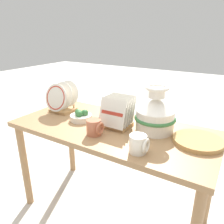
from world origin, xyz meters
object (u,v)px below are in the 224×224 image
ceramic_vase (155,113)px  wicker_charger_stack (198,141)px  dish_rack_round_plates (61,101)px  mug_cream_glaze (139,144)px  mug_terracotta_glaze (95,127)px  dish_rack_square_plates (117,115)px  fruit_bowl (81,116)px

ceramic_vase → wicker_charger_stack: 0.31m
ceramic_vase → dish_rack_round_plates: bearing=-176.8°
wicker_charger_stack → mug_cream_glaze: (-0.26, -0.28, 0.04)m
mug_cream_glaze → wicker_charger_stack: bearing=47.9°
dish_rack_round_plates → wicker_charger_stack: size_ratio=0.83×
wicker_charger_stack → mug_cream_glaze: size_ratio=2.80×
dish_rack_round_plates → mug_terracotta_glaze: 0.53m
dish_rack_round_plates → dish_rack_square_plates: bearing=-2.3°
dish_rack_square_plates → mug_cream_glaze: size_ratio=2.04×
dish_rack_round_plates → wicker_charger_stack: dish_rack_round_plates is taller
dish_rack_round_plates → mug_cream_glaze: size_ratio=2.31×
dish_rack_square_plates → mug_cream_glaze: 0.37m
ceramic_vase → mug_cream_glaze: (0.03, -0.31, -0.07)m
dish_rack_square_plates → mug_cream_glaze: bearing=-41.7°
ceramic_vase → mug_cream_glaze: size_ratio=2.94×
ceramic_vase → wicker_charger_stack: ceramic_vase is taller
mug_terracotta_glaze → wicker_charger_stack: bearing=21.1°
wicker_charger_stack → mug_terracotta_glaze: bearing=-158.9°
dish_rack_square_plates → mug_cream_glaze: (0.28, -0.25, -0.03)m
mug_terracotta_glaze → mug_cream_glaze: size_ratio=1.00×
mug_terracotta_glaze → mug_cream_glaze: same height
wicker_charger_stack → mug_terracotta_glaze: size_ratio=2.80×
fruit_bowl → mug_cream_glaze: bearing=-19.5°
mug_terracotta_glaze → fruit_bowl: (-0.23, 0.14, -0.02)m
fruit_bowl → dish_rack_square_plates: bearing=9.3°
dish_rack_square_plates → mug_terracotta_glaze: bearing=-107.0°
dish_rack_square_plates → mug_cream_glaze: dish_rack_square_plates is taller
mug_cream_glaze → fruit_bowl: size_ratio=0.64×
dish_rack_round_plates → mug_cream_glaze: (0.82, -0.27, -0.04)m
wicker_charger_stack → fruit_bowl: bearing=-174.1°
mug_cream_glaze → fruit_bowl: (-0.56, 0.20, -0.02)m
mug_terracotta_glaze → mug_cream_glaze: (0.34, -0.06, 0.00)m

